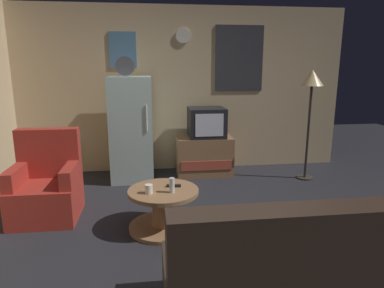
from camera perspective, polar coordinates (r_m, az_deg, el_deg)
ground_plane at (r=3.46m, az=2.47°, el=-15.62°), size 12.00×12.00×0.00m
wall_with_art at (r=5.48m, az=-1.76°, el=9.02°), size 5.20×0.12×2.53m
fridge at (r=5.03m, az=-10.04°, el=2.49°), size 0.60×0.62×1.77m
tv_stand at (r=5.29m, az=1.99°, el=-1.90°), size 0.84×0.53×0.59m
crt_tv at (r=5.19m, az=2.43°, el=3.61°), size 0.54×0.51×0.44m
standing_lamp at (r=5.18m, az=19.28°, el=9.01°), size 0.32×0.32×1.59m
coffee_table at (r=3.59m, az=-4.74°, el=-10.74°), size 0.72×0.72×0.43m
wine_glass at (r=3.40m, az=-3.34°, el=-6.87°), size 0.05×0.05×0.15m
mug_ceramic_white at (r=3.41m, az=-7.21°, el=-7.43°), size 0.08×0.08×0.09m
remote_control at (r=3.58m, az=-3.06°, el=-6.94°), size 0.15×0.06×0.02m
armchair at (r=4.15m, az=-22.98°, el=-6.61°), size 0.68×0.68×0.96m
couch at (r=2.45m, az=17.32°, el=-20.98°), size 1.70×0.80×0.92m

